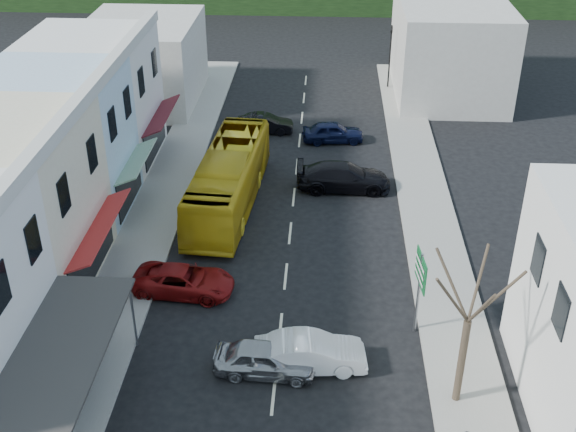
% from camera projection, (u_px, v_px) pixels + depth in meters
% --- Properties ---
extents(ground, '(120.00, 120.00, 0.00)m').
position_uv_depth(ground, '(280.00, 329.00, 31.28)').
color(ground, black).
rests_on(ground, ground).
extents(sidewalk_left, '(3.00, 52.00, 0.15)m').
position_uv_depth(sidewalk_left, '(158.00, 209.00, 40.24)').
color(sidewalk_left, gray).
rests_on(sidewalk_left, ground).
extents(sidewalk_right, '(3.00, 52.00, 0.15)m').
position_uv_depth(sidewalk_right, '(429.00, 217.00, 39.52)').
color(sidewalk_right, gray).
rests_on(sidewalk_right, ground).
extents(shopfront_row, '(8.25, 30.00, 8.00)m').
position_uv_depth(shopfront_row, '(24.00, 186.00, 34.20)').
color(shopfront_row, silver).
rests_on(shopfront_row, ground).
extents(distant_block_left, '(8.00, 10.00, 6.00)m').
position_uv_depth(distant_block_left, '(143.00, 61.00, 53.68)').
color(distant_block_left, '#B7B2A8').
rests_on(distant_block_left, ground).
extents(distant_block_right, '(8.00, 12.00, 7.00)m').
position_uv_depth(distant_block_right, '(450.00, 48.00, 54.91)').
color(distant_block_right, '#B7B2A8').
rests_on(distant_block_right, ground).
extents(bus, '(3.36, 11.75, 3.10)m').
position_uv_depth(bus, '(229.00, 181.00, 40.05)').
color(bus, gold).
rests_on(bus, ground).
extents(car_silver, '(4.49, 2.03, 1.40)m').
position_uv_depth(car_silver, '(265.00, 359.00, 28.56)').
color(car_silver, '#9E9EA3').
rests_on(car_silver, ground).
extents(car_white, '(4.55, 2.20, 1.40)m').
position_uv_depth(car_white, '(310.00, 354.00, 28.83)').
color(car_white, white).
rests_on(car_white, ground).
extents(car_red, '(4.76, 2.33, 1.40)m').
position_uv_depth(car_red, '(184.00, 280.00, 33.27)').
color(car_red, maroon).
rests_on(car_red, ground).
extents(car_black_near, '(4.53, 1.91, 1.40)m').
position_uv_depth(car_black_near, '(344.00, 178.00, 42.18)').
color(car_black_near, black).
rests_on(car_black_near, ground).
extents(car_navy_mid, '(4.57, 2.28, 1.40)m').
position_uv_depth(car_navy_mid, '(333.00, 132.00, 48.03)').
color(car_navy_mid, black).
rests_on(car_navy_mid, ground).
extents(car_black_far, '(4.40, 1.81, 1.40)m').
position_uv_depth(car_black_far, '(265.00, 123.00, 49.41)').
color(car_black_far, black).
rests_on(car_black_far, ground).
extents(pedestrian_left, '(0.59, 0.71, 1.70)m').
position_uv_depth(pedestrian_left, '(106.00, 301.00, 31.33)').
color(pedestrian_left, black).
rests_on(pedestrian_left, sidewalk_left).
extents(direction_sign, '(0.57, 1.82, 3.94)m').
position_uv_depth(direction_sign, '(418.00, 294.00, 30.20)').
color(direction_sign, '#0F5626').
rests_on(direction_sign, ground).
extents(street_tree, '(4.08, 4.08, 7.70)m').
position_uv_depth(street_tree, '(468.00, 321.00, 25.60)').
color(street_tree, '#372B1F').
rests_on(street_tree, ground).
extents(traffic_signal, '(0.51, 1.01, 5.03)m').
position_uv_depth(traffic_signal, '(390.00, 58.00, 56.02)').
color(traffic_signal, black).
rests_on(traffic_signal, ground).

